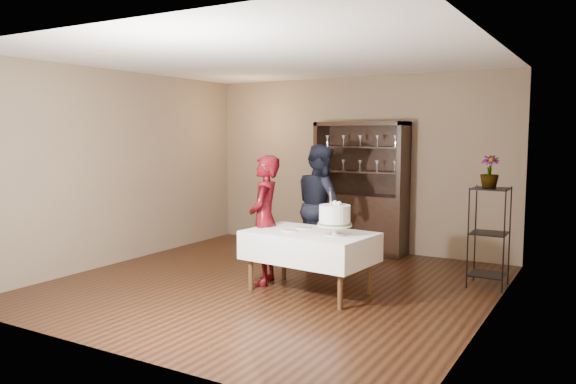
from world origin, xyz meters
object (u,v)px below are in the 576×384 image
at_px(plant_etagere, 489,233).
at_px(man, 321,205).
at_px(woman, 265,220).
at_px(china_hutch, 361,210).
at_px(cake, 335,216).
at_px(potted_plant, 490,172).
at_px(cake_table, 309,246).

distance_m(plant_etagere, man, 2.22).
distance_m(plant_etagere, woman, 2.68).
relative_size(china_hutch, plant_etagere, 1.67).
height_order(woman, cake, woman).
bearing_deg(cake, potted_plant, 45.41).
xyz_separation_m(cake_table, woman, (-0.67, 0.10, 0.24)).
distance_m(china_hutch, cake, 2.51).
xyz_separation_m(china_hutch, cake_table, (0.36, -2.35, -0.12)).
bearing_deg(man, woman, 126.87).
xyz_separation_m(cake_table, cake, (0.34, -0.05, 0.38)).
distance_m(cake_table, man, 1.39).
bearing_deg(potted_plant, woman, -152.65).
bearing_deg(cake_table, china_hutch, 98.63).
xyz_separation_m(woman, man, (0.18, 1.16, 0.06)).
bearing_deg(cake_table, potted_plant, 37.91).
relative_size(cake_table, potted_plant, 3.93).
distance_m(cake_table, potted_plant, 2.31).
distance_m(plant_etagere, cake, 1.95).
xyz_separation_m(plant_etagere, woman, (-2.39, -1.20, 0.13)).
bearing_deg(china_hutch, cake_table, -81.37).
bearing_deg(woman, plant_etagere, 97.16).
bearing_deg(woman, cake_table, 62.32).
xyz_separation_m(plant_etagere, cake_table, (-1.72, -1.29, -0.11)).
bearing_deg(china_hutch, woman, -97.94).
height_order(cake_table, potted_plant, potted_plant).
bearing_deg(cake_table, man, 111.11).
height_order(plant_etagere, cake_table, plant_etagere).
xyz_separation_m(plant_etagere, man, (-2.21, -0.03, 0.19)).
height_order(man, cake, man).
xyz_separation_m(plant_etagere, potted_plant, (-0.03, 0.03, 0.73)).
relative_size(china_hutch, cake_table, 1.33).
bearing_deg(man, potted_plant, -132.69).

